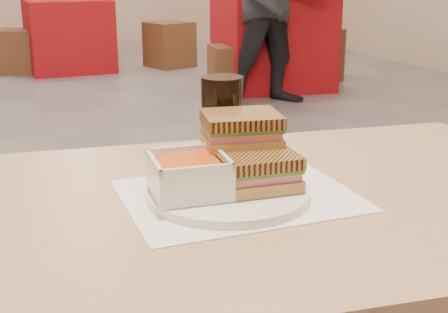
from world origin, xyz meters
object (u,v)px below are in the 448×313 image
object	(u,v)px
soup_bowl	(189,177)
bg_chair_2l	(16,51)
bg_chair_2r	(169,44)
bg_chair_1l	(232,69)
main_table	(235,264)
plate	(228,193)
bg_table_2	(69,35)
bg_chair_1r	(315,53)
panini_lower	(256,170)
cola_glass	(222,121)
patron_b	(278,1)
bg_table_1	(272,42)

from	to	relation	value
soup_bowl	bg_chair_2l	xyz separation A→B (m)	(-0.04, 5.88, -0.58)
soup_bowl	bg_chair_2r	world-z (taller)	soup_bowl
bg_chair_1l	bg_chair_2l	distance (m)	2.44
main_table	bg_chair_1l	xyz separation A→B (m)	(1.59, 4.15, -0.43)
plate	bg_table_2	xyz separation A→B (m)	(0.43, 5.82, -0.40)
bg_chair_1r	bg_chair_2r	xyz separation A→B (m)	(-1.13, 1.18, -0.01)
panini_lower	bg_chair_2l	xyz separation A→B (m)	(-0.14, 5.89, -0.58)
cola_glass	bg_chair_1r	xyz separation A→B (m)	(2.55, 4.33, -0.59)
plate	bg_chair_1l	world-z (taller)	plate
panini_lower	bg_chair_2l	bearing A→B (deg)	91.41
bg_table_2	patron_b	bearing A→B (deg)	-58.40
bg_table_1	bg_table_2	world-z (taller)	bg_table_1
plate	bg_chair_2l	bearing A→B (deg)	90.98
plate	panini_lower	world-z (taller)	panini_lower
bg_chair_1r	bg_chair_2r	distance (m)	1.64
bg_table_1	bg_chair_1r	world-z (taller)	bg_table_1
bg_table_1	bg_table_2	distance (m)	2.22
panini_lower	patron_b	xyz separation A→B (m)	(1.74, 3.63, 0.01)
bg_table_2	bg_chair_1r	world-z (taller)	bg_table_2
plate	bg_chair_2l	world-z (taller)	plate
bg_chair_1l	soup_bowl	bearing A→B (deg)	-111.94
soup_bowl	bg_table_2	world-z (taller)	soup_bowl
panini_lower	patron_b	distance (m)	4.03
panini_lower	bg_chair_2r	world-z (taller)	panini_lower
cola_glass	bg_chair_1r	size ratio (longest dim) A/B	0.33
bg_table_1	patron_b	xyz separation A→B (m)	(-0.26, -0.67, 0.40)
cola_glass	bg_table_1	xyz separation A→B (m)	(1.99, 4.12, -0.42)
bg_chair_2l	bg_chair_2r	world-z (taller)	bg_chair_2r
soup_bowl	bg_table_2	xyz separation A→B (m)	(0.50, 5.82, -0.43)
panini_lower	bg_table_2	world-z (taller)	panini_lower
bg_chair_1r	bg_table_1	bearing A→B (deg)	-159.36
main_table	cola_glass	bearing A→B (deg)	76.45
bg_table_2	bg_chair_2l	xyz separation A→B (m)	(-0.54, 0.06, -0.15)
cola_glass	main_table	bearing A→B (deg)	-103.55
cola_glass	bg_chair_1l	xyz separation A→B (m)	(1.55, 3.97, -0.63)
bg_chair_1l	bg_chair_1r	bearing A→B (deg)	19.75
bg_table_2	bg_chair_1l	world-z (taller)	bg_table_2
bg_chair_2r	bg_chair_1l	bearing A→B (deg)	-85.24
cola_glass	bg_chair_1l	bearing A→B (deg)	68.66
plate	bg_chair_2l	distance (m)	5.91
soup_bowl	bg_table_2	distance (m)	5.86
bg_chair_2l	plate	bearing A→B (deg)	-89.02
main_table	bg_chair_2l	size ratio (longest dim) A/B	2.59
main_table	bg_chair_2l	distance (m)	5.91
main_table	patron_b	size ratio (longest dim) A/B	0.78
panini_lower	cola_glass	world-z (taller)	cola_glass
bg_table_1	bg_chair_1l	size ratio (longest dim) A/B	2.44
cola_glass	bg_table_2	bearing A→B (deg)	86.14
soup_bowl	bg_chair_1r	xyz separation A→B (m)	(2.67, 4.50, -0.55)
cola_glass	plate	bearing A→B (deg)	-106.99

